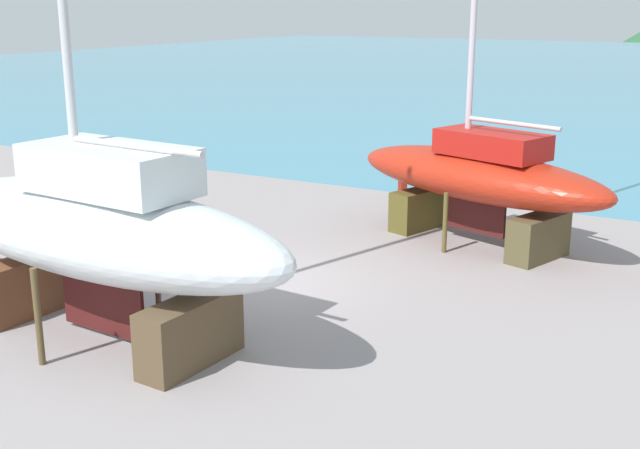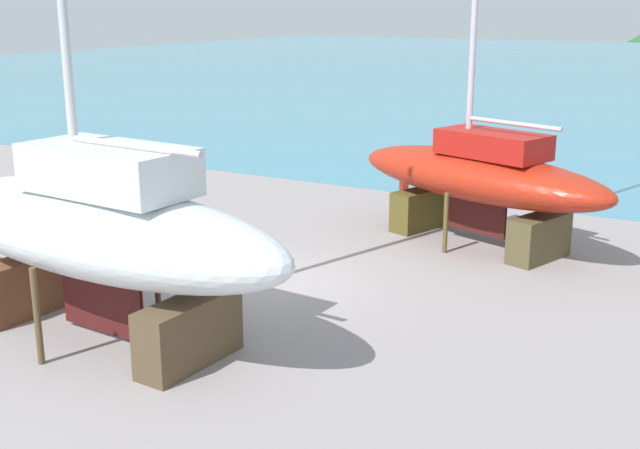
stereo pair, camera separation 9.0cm
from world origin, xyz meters
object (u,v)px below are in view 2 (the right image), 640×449
sailboat_small_center (98,229)px  worker (404,172)px  sailboat_mid_port (479,176)px  barrel_blue_faded (157,199)px

sailboat_small_center → worker: sailboat_small_center is taller
sailboat_small_center → sailboat_mid_port: bearing=-109.7°
sailboat_mid_port → barrel_blue_faded: sailboat_mid_port is taller
sailboat_small_center → barrel_blue_faded: (-5.77, 8.26, -1.86)m
barrel_blue_faded → worker: bearing=38.8°
sailboat_small_center → barrel_blue_faded: 10.24m
sailboat_mid_port → worker: 5.44m
sailboat_small_center → worker: 13.30m
sailboat_small_center → barrel_blue_faded: size_ratio=15.22×
sailboat_mid_port → sailboat_small_center: 10.28m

